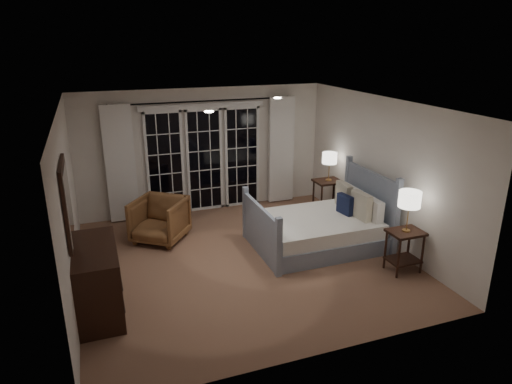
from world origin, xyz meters
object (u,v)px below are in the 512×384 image
object	(u,v)px
bed	(320,228)
lamp_left	(410,200)
lamp_right	(330,158)
armchair	(160,220)
dresser	(98,280)
nightstand_right	(328,192)
nightstand_left	(404,245)

from	to	relation	value
bed	lamp_left	size ratio (longest dim) A/B	3.35
lamp_right	lamp_left	bearing A→B (deg)	-91.50
armchair	dresser	bearing A→B (deg)	-82.45
lamp_right	bed	bearing A→B (deg)	-123.16
bed	dresser	distance (m)	3.74
bed	nightstand_right	size ratio (longest dim) A/B	2.98
nightstand_left	lamp_right	xyz separation A→B (m)	(0.07, 2.54, 0.73)
nightstand_left	dresser	bearing A→B (deg)	174.12
nightstand_right	armchair	distance (m)	3.40
bed	nightstand_left	xyz separation A→B (m)	(0.77, -1.26, 0.12)
nightstand_left	lamp_left	xyz separation A→B (m)	(0.00, 0.00, 0.73)
bed	nightstand_right	world-z (taller)	bed
lamp_right	armchair	distance (m)	3.48
nightstand_right	armchair	size ratio (longest dim) A/B	0.83
lamp_left	lamp_right	xyz separation A→B (m)	(0.07, 2.54, -0.00)
lamp_left	dresser	world-z (taller)	lamp_left
nightstand_right	lamp_left	distance (m)	2.63
nightstand_left	bed	bearing A→B (deg)	121.23
lamp_left	armchair	bearing A→B (deg)	144.19
nightstand_right	lamp_left	xyz separation A→B (m)	(-0.07, -2.54, 0.70)
nightstand_right	bed	bearing A→B (deg)	-123.16
bed	lamp_left	distance (m)	1.70
bed	lamp_right	size ratio (longest dim) A/B	3.73
bed	lamp_right	distance (m)	1.74
bed	armchair	bearing A→B (deg)	156.04
lamp_right	armchair	world-z (taller)	lamp_right
nightstand_left	nightstand_right	distance (m)	2.54
armchair	dresser	xyz separation A→B (m)	(-1.09, -1.95, 0.07)
dresser	lamp_right	bearing A→B (deg)	24.91
nightstand_left	dresser	world-z (taller)	dresser
nightstand_right	lamp_right	size ratio (longest dim) A/B	1.25
lamp_right	armchair	bearing A→B (deg)	-177.74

